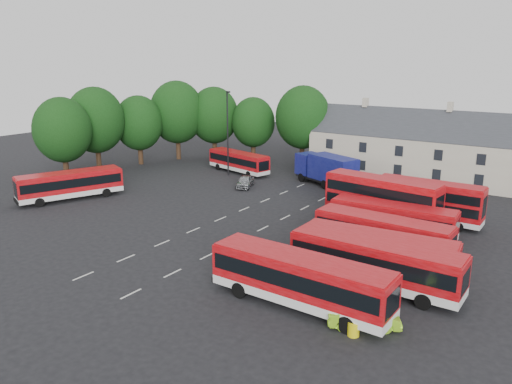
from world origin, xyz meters
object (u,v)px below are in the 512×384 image
bus_row_a (300,277)px  silver_car (245,181)px  lamppost (228,131)px  grit_bin (353,329)px  bus_west (70,183)px  lime_car (364,316)px  box_truck (326,168)px  bus_dd_south (382,198)px

bus_row_a → silver_car: bearing=132.8°
silver_car → lamppost: lamppost is taller
grit_bin → lamppost: (-30.24, 27.96, 5.53)m
bus_west → bus_row_a: bearing=-81.0°
silver_car → lime_car: size_ratio=0.99×
box_truck → grit_bin: size_ratio=10.99×
grit_bin → bus_dd_south: bearing=106.6°
box_truck → lamppost: lamppost is taller
box_truck → grit_bin: bearing=-39.2°
bus_west → grit_bin: bearing=-81.5°
bus_dd_south → grit_bin: bearing=-67.5°
box_truck → lime_car: (16.93, -29.02, -1.46)m
silver_car → box_truck: bearing=15.0°
bus_west → silver_car: (12.76, 15.44, -1.17)m
lime_car → bus_west: bearing=49.2°
lime_car → bus_dd_south: bearing=-11.8°
bus_row_a → lamppost: (-26.01, 26.67, 3.91)m
bus_west → lamppost: bearing=1.0°
bus_row_a → lamppost: bearing=135.2°
grit_bin → box_truck: bearing=119.1°
lime_car → lamppost: (-30.33, 26.73, 5.25)m
bus_row_a → bus_dd_south: bearing=96.2°
lime_car → grit_bin: 1.26m
grit_bin → lamppost: size_ratio=0.07×
bus_dd_south → silver_car: bus_dd_south is taller
bus_dd_south → bus_west: 33.46m
lime_car → lamppost: lamppost is taller
lamppost → bus_west: bearing=-110.4°
bus_west → grit_bin: bus_west is taller
bus_row_a → silver_car: 30.63m
lime_car → lamppost: bearing=18.9°
bus_dd_south → silver_car: size_ratio=2.65×
bus_dd_south → box_truck: size_ratio=1.21×
bus_west → silver_car: bus_west is taller
box_truck → silver_car: box_truck is taller
bus_dd_south → grit_bin: size_ratio=13.29×
grit_bin → silver_car: bearing=135.7°
silver_car → lime_car: silver_car is taller
bus_west → box_truck: box_truck is taller
lime_car → box_truck: bearing=0.6°
lime_car → lamppost: 40.77m
box_truck → lamppost: (-13.40, -2.28, 3.79)m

